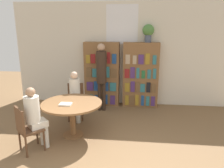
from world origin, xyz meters
name	(u,v)px	position (x,y,z in m)	size (l,w,h in m)	color
wall_back	(122,54)	(0.00, 3.80, 1.51)	(6.40, 0.07, 3.00)	beige
bookshelf_left	(102,74)	(-0.57, 3.61, 0.93)	(1.01, 0.34, 1.87)	brown
bookshelf_right	(141,75)	(0.57, 3.61, 0.93)	(1.01, 0.34, 1.87)	brown
flower_vase	(148,31)	(0.74, 3.61, 2.17)	(0.32, 0.32, 0.49)	#475166
reading_table	(72,108)	(-0.89, 1.57, 0.64)	(1.27, 1.27, 0.76)	brown
chair_near_camera	(26,127)	(-1.55, 0.85, 0.50)	(0.57, 0.57, 0.90)	brown
chair_left_side	(76,99)	(-1.08, 2.52, 0.50)	(0.47, 0.47, 0.90)	brown
seated_reader_left	(75,94)	(-1.05, 2.34, 0.71)	(0.32, 0.39, 1.25)	beige
seated_reader_right	(35,114)	(-1.43, 0.98, 0.71)	(0.42, 0.42, 1.24)	silver
librarian_standing	(101,71)	(-0.50, 3.11, 1.14)	(0.27, 0.54, 1.87)	#332319
open_book_on_table	(66,104)	(-0.97, 1.41, 0.77)	(0.24, 0.18, 0.03)	silver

